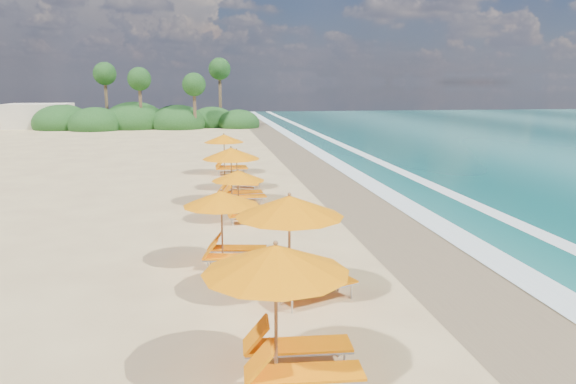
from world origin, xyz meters
name	(u,v)px	position (x,y,z in m)	size (l,w,h in m)	color
ground	(288,223)	(0.00, 0.00, 0.00)	(160.00, 160.00, 0.00)	#D9C07F
wet_sand	(389,219)	(4.00, 0.00, 0.01)	(4.00, 160.00, 0.01)	olive
surf_foam	(455,216)	(6.70, 0.00, 0.03)	(4.00, 160.00, 0.01)	white
station_0	(287,304)	(-1.70, -11.01, 1.46)	(2.89, 2.70, 2.60)	olive
station_1	(297,239)	(-0.89, -7.21, 1.50)	(3.46, 3.42, 2.67)	olive
station_2	(228,222)	(-2.44, -4.43, 1.26)	(2.67, 2.55, 2.25)	olive
station_3	(242,192)	(-1.67, 0.51, 1.15)	(2.29, 2.14, 2.04)	olive
station_4	(236,171)	(-1.72, 3.72, 1.43)	(2.85, 2.66, 2.54)	olive
station_5	(240,166)	(-1.33, 7.00, 1.14)	(2.55, 2.48, 2.04)	olive
station_6	(227,151)	(-1.74, 11.80, 1.32)	(2.53, 2.34, 2.36)	olive
treeline	(143,120)	(-9.94, 45.51, 1.00)	(25.80, 8.80, 9.74)	#163D14
beach_building	(39,116)	(-22.00, 48.00, 1.40)	(7.00, 5.00, 2.80)	beige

